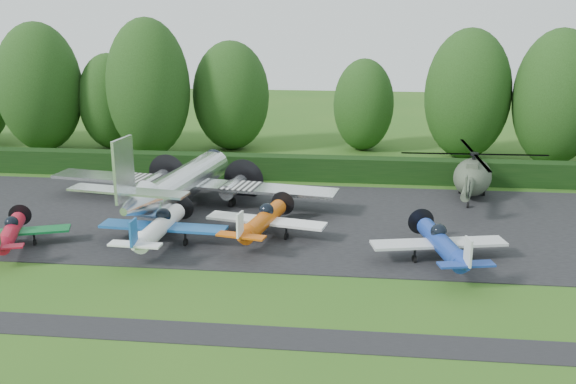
# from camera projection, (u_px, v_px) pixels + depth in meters

# --- Properties ---
(ground) EXTENTS (160.00, 160.00, 0.00)m
(ground) POSITION_uv_depth(u_px,v_px,m) (189.00, 278.00, 34.74)
(ground) COLOR #295B19
(ground) RESTS_ON ground
(apron) EXTENTS (70.00, 18.00, 0.01)m
(apron) POSITION_uv_depth(u_px,v_px,m) (227.00, 219.00, 44.28)
(apron) COLOR black
(apron) RESTS_ON ground
(taxiway_verge) EXTENTS (70.00, 2.00, 0.00)m
(taxiway_verge) POSITION_uv_depth(u_px,v_px,m) (155.00, 331.00, 29.02)
(taxiway_verge) COLOR black
(taxiway_verge) RESTS_ON ground
(hedgerow) EXTENTS (90.00, 1.60, 2.00)m
(hedgerow) POSITION_uv_depth(u_px,v_px,m) (252.00, 178.00, 54.77)
(hedgerow) COLOR black
(hedgerow) RESTS_ON ground
(transport_plane) EXTENTS (21.94, 16.82, 7.03)m
(transport_plane) POSITION_uv_depth(u_px,v_px,m) (183.00, 183.00, 45.85)
(transport_plane) COLOR white
(transport_plane) RESTS_ON ground
(light_plane_red) EXTENTS (6.71, 7.05, 2.58)m
(light_plane_red) POSITION_uv_depth(u_px,v_px,m) (11.00, 232.00, 38.57)
(light_plane_red) COLOR #B11027
(light_plane_red) RESTS_ON ground
(light_plane_white) EXTENTS (7.91, 8.32, 3.04)m
(light_plane_white) POSITION_uv_depth(u_px,v_px,m) (160.00, 227.00, 38.93)
(light_plane_white) COLOR white
(light_plane_white) RESTS_ON ground
(light_plane_orange) EXTENTS (7.71, 8.10, 2.96)m
(light_plane_orange) POSITION_uv_depth(u_px,v_px,m) (263.00, 220.00, 40.16)
(light_plane_orange) COLOR #C9540B
(light_plane_orange) RESTS_ON ground
(light_plane_blue) EXTENTS (7.77, 8.17, 2.99)m
(light_plane_blue) POSITION_uv_depth(u_px,v_px,m) (442.00, 243.00, 36.27)
(light_plane_blue) COLOR navy
(light_plane_blue) RESTS_ON ground
(helicopter) EXTENTS (10.90, 12.76, 3.51)m
(helicopter) POSITION_uv_depth(u_px,v_px,m) (473.00, 174.00, 48.63)
(helicopter) COLOR #3E4737
(helicopter) RESTS_ON ground
(tree_0) EXTENTS (8.00, 8.00, 12.27)m
(tree_0) POSITION_uv_depth(u_px,v_px,m) (467.00, 94.00, 60.20)
(tree_0) COLOR black
(tree_0) RESTS_ON ground
(tree_1) EXTENTS (7.67, 7.67, 10.91)m
(tree_1) POSITION_uv_depth(u_px,v_px,m) (231.00, 96.00, 64.25)
(tree_1) COLOR black
(tree_1) RESTS_ON ground
(tree_3) EXTENTS (6.20, 6.20, 9.66)m
(tree_3) POSITION_uv_depth(u_px,v_px,m) (110.00, 101.00, 64.88)
(tree_3) COLOR black
(tree_3) RESTS_ON ground
(tree_4) EXTENTS (6.02, 6.02, 9.18)m
(tree_4) POSITION_uv_depth(u_px,v_px,m) (364.00, 105.00, 64.23)
(tree_4) COLOR black
(tree_4) RESTS_ON ground
(tree_5) EXTENTS (8.28, 8.28, 12.74)m
(tree_5) POSITION_uv_depth(u_px,v_px,m) (39.00, 87.00, 63.51)
(tree_5) COLOR black
(tree_5) RESTS_ON ground
(tree_7) EXTENTS (7.63, 7.63, 12.36)m
(tree_7) POSITION_uv_depth(u_px,v_px,m) (557.00, 98.00, 57.47)
(tree_7) COLOR black
(tree_7) RESTS_ON ground
(tree_9) EXTENTS (7.93, 7.93, 13.19)m
(tree_9) POSITION_uv_depth(u_px,v_px,m) (148.00, 88.00, 61.11)
(tree_9) COLOR black
(tree_9) RESTS_ON ground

